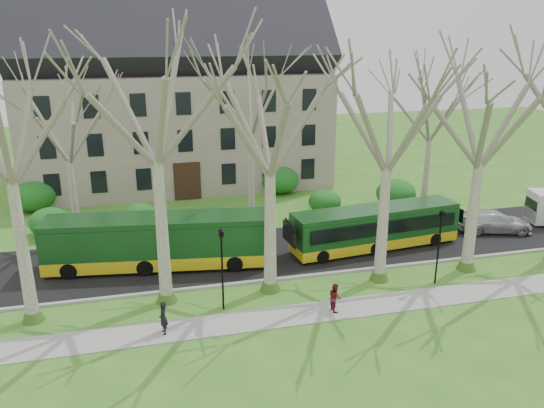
{
  "coord_description": "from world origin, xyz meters",
  "views": [
    {
      "loc": [
        -9.38,
        -24.91,
        13.55
      ],
      "look_at": [
        -2.45,
        3.0,
        4.1
      ],
      "focal_mm": 35.0,
      "sensor_mm": 36.0,
      "label": 1
    }
  ],
  "objects": [
    {
      "name": "lamp_row",
      "position": [
        -0.0,
        -1.0,
        2.57
      ],
      "size": [
        36.22,
        0.22,
        4.3
      ],
      "color": "black",
      "rests_on": "ground"
    },
    {
      "name": "hedges",
      "position": [
        -4.67,
        14.0,
        1.0
      ],
      "size": [
        30.6,
        8.6,
        2.0
      ],
      "color": "#154C17",
      "rests_on": "ground"
    },
    {
      "name": "ground",
      "position": [
        0.0,
        0.0,
        0.0
      ],
      "size": [
        120.0,
        120.0,
        0.0
      ],
      "primitive_type": "plane",
      "color": "#357521",
      "rests_on": "ground"
    },
    {
      "name": "pedestrian_b",
      "position": [
        -0.58,
        -2.57,
        0.8
      ],
      "size": [
        0.6,
        0.75,
        1.47
      ],
      "primitive_type": "imported",
      "rotation": [
        0.0,
        0.0,
        1.63
      ],
      "color": "maroon",
      "rests_on": "sidewalk"
    },
    {
      "name": "bus_lead",
      "position": [
        -8.97,
        4.98,
        1.67
      ],
      "size": [
        13.14,
        4.43,
        3.22
      ],
      "primitive_type": null,
      "rotation": [
        0.0,
        0.0,
        -0.14
      ],
      "color": "#124017",
      "rests_on": "road"
    },
    {
      "name": "tree_row_verge",
      "position": [
        0.0,
        0.3,
        7.0
      ],
      "size": [
        49.0,
        7.0,
        14.0
      ],
      "color": "gray",
      "rests_on": "ground"
    },
    {
      "name": "tree_row_far",
      "position": [
        -1.33,
        11.0,
        6.0
      ],
      "size": [
        33.0,
        7.0,
        12.0
      ],
      "color": "gray",
      "rests_on": "ground"
    },
    {
      "name": "sidewalk",
      "position": [
        0.0,
        -2.5,
        0.03
      ],
      "size": [
        70.0,
        2.0,
        0.06
      ],
      "primitive_type": "cube",
      "color": "gray",
      "rests_on": "ground"
    },
    {
      "name": "curb",
      "position": [
        0.0,
        1.5,
        0.07
      ],
      "size": [
        80.0,
        0.25,
        0.14
      ],
      "primitive_type": "cube",
      "color": "#A5A39E",
      "rests_on": "ground"
    },
    {
      "name": "bus_follow",
      "position": [
        4.82,
        4.54,
        1.46
      ],
      "size": [
        11.36,
        3.53,
        2.79
      ],
      "primitive_type": null,
      "rotation": [
        0.0,
        0.0,
        0.11
      ],
      "color": "#124017",
      "rests_on": "road"
    },
    {
      "name": "road",
      "position": [
        0.0,
        5.5,
        0.03
      ],
      "size": [
        80.0,
        8.0,
        0.06
      ],
      "primitive_type": "cube",
      "color": "black",
      "rests_on": "ground"
    },
    {
      "name": "pedestrian_a",
      "position": [
        -9.06,
        -2.66,
        0.87
      ],
      "size": [
        0.46,
        0.64,
        1.61
      ],
      "primitive_type": "imported",
      "rotation": [
        0.0,
        0.0,
        -1.43
      ],
      "color": "black",
      "rests_on": "sidewalk"
    },
    {
      "name": "sedan",
      "position": [
        14.17,
        5.19,
        0.8
      ],
      "size": [
        5.48,
        3.38,
        1.48
      ],
      "primitive_type": "imported",
      "rotation": [
        0.0,
        0.0,
        1.3
      ],
      "color": "silver",
      "rests_on": "road"
    },
    {
      "name": "building",
      "position": [
        -6.0,
        24.0,
        8.07
      ],
      "size": [
        26.5,
        12.2,
        16.0
      ],
      "color": "gray",
      "rests_on": "ground"
    }
  ]
}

